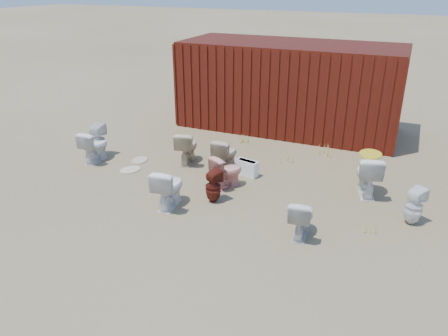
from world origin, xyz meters
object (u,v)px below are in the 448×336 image
at_px(toilet_front_a, 94,146).
at_px(toilet_back_yellowlid, 368,175).
at_px(toilet_front_maroon, 213,186).
at_px(toilet_front_e, 301,217).
at_px(toilet_back_a, 98,140).
at_px(toilet_back_beige_left, 187,147).
at_px(toilet_back_beige_right, 226,154).
at_px(toilet_back_e, 414,206).
at_px(toilet_front_pink, 227,171).
at_px(toilet_front_c, 169,187).
at_px(loose_tank, 247,168).
at_px(shipping_container, 290,87).

xyz_separation_m(toilet_front_a, toilet_back_yellowlid, (6.11, 0.81, 0.05)).
xyz_separation_m(toilet_front_maroon, toilet_front_e, (1.87, -0.51, 0.02)).
bearing_deg(toilet_back_yellowlid, toilet_front_a, -7.96).
height_order(toilet_back_a, toilet_back_beige_left, toilet_back_a).
xyz_separation_m(toilet_back_beige_right, toilet_back_e, (3.98, -0.85, -0.03)).
bearing_deg(toilet_front_e, toilet_back_beige_right, -47.04).
xyz_separation_m(toilet_back_a, toilet_back_yellowlid, (6.24, 0.53, 0.02)).
height_order(toilet_front_maroon, toilet_back_beige_left, toilet_back_beige_left).
height_order(toilet_front_pink, toilet_front_maroon, toilet_front_pink).
height_order(toilet_back_beige_left, toilet_back_yellowlid, toilet_back_yellowlid).
bearing_deg(toilet_front_c, toilet_back_e, -169.82).
relative_size(toilet_front_e, toilet_back_beige_left, 0.89).
height_order(toilet_back_a, toilet_back_beige_right, toilet_back_a).
distance_m(toilet_front_e, toilet_back_e, 2.08).
bearing_deg(toilet_back_e, toilet_back_beige_left, 21.85).
bearing_deg(loose_tank, toilet_front_maroon, -83.77).
bearing_deg(loose_tank, toilet_front_c, -101.25).
xyz_separation_m(toilet_front_a, toilet_front_e, (5.30, -1.23, -0.03)).
height_order(toilet_front_e, toilet_back_beige_left, toilet_back_beige_left).
xyz_separation_m(toilet_back_beige_left, loose_tank, (1.55, -0.11, -0.22)).
distance_m(toilet_back_beige_left, loose_tank, 1.57).
height_order(toilet_front_pink, toilet_back_e, toilet_front_pink).
height_order(toilet_front_pink, toilet_back_beige_right, toilet_back_beige_right).
bearing_deg(toilet_back_beige_left, toilet_back_beige_right, 167.21).
bearing_deg(toilet_back_yellowlid, toilet_front_maroon, 14.34).
xyz_separation_m(shipping_container, toilet_front_e, (1.83, -5.54, -0.85)).
bearing_deg(toilet_front_pink, toilet_back_a, 24.86).
relative_size(shipping_container, toilet_front_a, 7.92).
distance_m(shipping_container, toilet_front_maroon, 5.11).
relative_size(toilet_front_pink, toilet_back_e, 1.00).
relative_size(toilet_back_a, toilet_back_beige_left, 1.04).
distance_m(toilet_front_pink, toilet_front_e, 2.24).
bearing_deg(toilet_front_pink, toilet_back_beige_left, -1.17).
distance_m(toilet_front_a, toilet_back_yellowlid, 6.16).
distance_m(shipping_container, toilet_front_c, 5.64).
bearing_deg(toilet_front_maroon, toilet_back_e, -146.82).
xyz_separation_m(toilet_front_maroon, toilet_back_a, (-3.56, 1.01, 0.08)).
height_order(toilet_back_beige_left, loose_tank, toilet_back_beige_left).
distance_m(toilet_front_c, toilet_back_yellowlid, 3.95).
xyz_separation_m(shipping_container, toilet_front_maroon, (-0.04, -5.03, -0.87)).
distance_m(toilet_front_e, loose_tank, 2.57).
bearing_deg(toilet_back_yellowlid, loose_tank, -12.67).
bearing_deg(toilet_front_e, toilet_front_c, -5.34).
xyz_separation_m(toilet_front_maroon, toilet_back_yellowlid, (2.68, 1.54, 0.10)).
relative_size(shipping_container, loose_tank, 12.00).
bearing_deg(toilet_front_pink, toilet_back_yellowlid, -133.20).
relative_size(toilet_front_c, toilet_front_e, 1.13).
xyz_separation_m(toilet_front_maroon, toilet_back_e, (3.58, 0.67, 0.02)).
relative_size(toilet_front_e, toilet_back_e, 1.00).
height_order(toilet_front_maroon, toilet_back_e, toilet_back_e).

